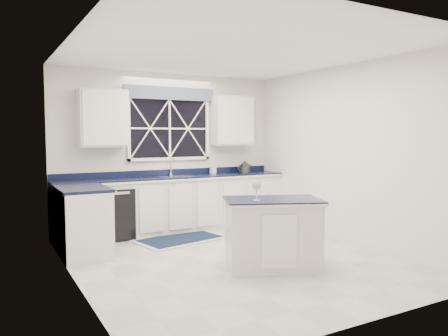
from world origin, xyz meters
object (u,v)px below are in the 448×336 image
kettle (245,167)px  wine_glass (257,185)px  dishwasher (112,213)px  island (273,233)px  soap_bottle (213,168)px  faucet (171,166)px

kettle → wine_glass: 2.98m
dishwasher → island: 2.83m
wine_glass → soap_bottle: (0.84, 2.70, -0.01)m
kettle → soap_bottle: 0.63m
kettle → island: bearing=-121.0°
island → kettle: 2.91m
island → dishwasher: bearing=140.2°
island → soap_bottle: soap_bottle is taller
island → soap_bottle: 2.81m
island → kettle: (1.20, 2.58, 0.61)m
kettle → wine_glass: kettle is taller
faucet → island: faucet is taller
faucet → soap_bottle: size_ratio=1.55×
dishwasher → island: size_ratio=0.62×
dishwasher → soap_bottle: bearing=5.1°
dishwasher → island: bearing=-62.2°
faucet → soap_bottle: (0.80, -0.02, -0.06)m
dishwasher → kettle: size_ratio=2.63×
faucet → soap_bottle: faucet is taller
island → soap_bottle: bearing=100.1°
kettle → wine_glass: bearing=-125.3°
island → wine_glass: wine_glass is taller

